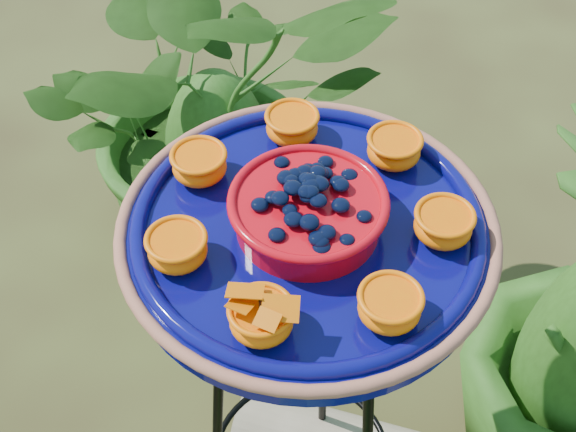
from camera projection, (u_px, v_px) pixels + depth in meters
The scene contains 3 objects.
tripod_stand at pixel (303, 391), 1.36m from camera, with size 0.42×0.42×0.95m.
feeder_dish at pixel (308, 227), 1.05m from camera, with size 0.59×0.59×0.11m.
shrub_back_left at pixel (215, 109), 2.03m from camera, with size 0.84×0.73×0.93m, color #234913.
Camera 1 is at (0.48, -0.59, 1.78)m, focal length 50.00 mm.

